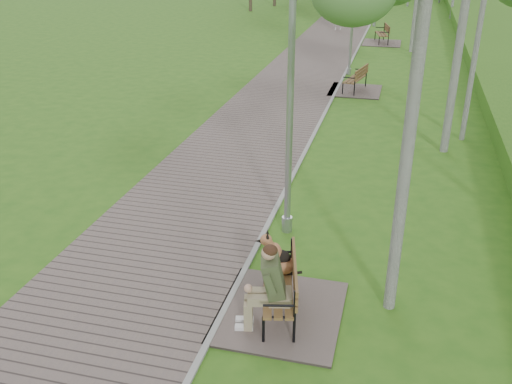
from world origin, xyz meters
TOP-DOWN VIEW (x-y plane):
  - ground at (0.00, 0.00)m, footprint 120.00×120.00m
  - walkway at (-1.75, 21.50)m, footprint 3.50×67.00m
  - kerb at (0.00, 21.50)m, footprint 0.10×67.00m
  - bench_main at (0.78, 1.20)m, footprint 1.92×2.13m
  - bench_second at (0.65, 15.22)m, footprint 1.87×2.08m
  - bench_third at (1.05, 25.39)m, footprint 1.97×2.18m
  - lamp_post_near at (0.42, 3.93)m, footprint 0.21×0.21m
  - lamp_post_second at (0.16, 17.87)m, footprint 0.18×0.18m
  - pedestrian_near at (-1.73, 29.02)m, footprint 0.70×0.60m

SIDE VIEW (x-z plane):
  - ground at x=0.00m, z-range 0.00..0.00m
  - walkway at x=-1.75m, z-range 0.00..0.04m
  - kerb at x=0.00m, z-range 0.00..0.05m
  - bench_second at x=0.65m, z-range -0.36..0.79m
  - bench_third at x=1.05m, z-range -0.38..0.83m
  - bench_main at x=0.78m, z-range -0.36..1.31m
  - pedestrian_near at x=-1.73m, z-range 0.00..1.64m
  - lamp_post_second at x=0.16m, z-range -0.15..4.44m
  - lamp_post_near at x=0.42m, z-range -0.18..5.29m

